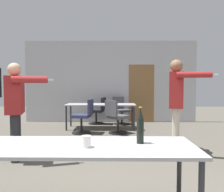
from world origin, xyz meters
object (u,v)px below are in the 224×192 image
Objects in this scene: office_chair_far_left at (116,118)px; beer_bottle at (140,126)px; person_near_casual at (177,97)px; office_chair_mid_tucked at (121,111)px; office_chair_near_pushed at (84,117)px; drink_cup at (86,142)px; office_chair_far_right at (98,112)px; person_far_watching at (16,102)px.

beer_bottle is (0.20, -3.77, 0.49)m from office_chair_far_left.
office_chair_mid_tucked is at bearing -147.77° from person_near_casual.
office_chair_far_left is (-1.17, 1.64, -0.67)m from person_near_casual.
office_chair_near_pushed is (-2.04, 1.68, -0.65)m from person_near_casual.
office_chair_far_left reaches higher than drink_cup.
office_chair_far_right is at bearing -27.33° from office_chair_mid_tucked.
person_near_casual reaches higher than person_far_watching.
office_chair_far_right is (1.16, 3.63, -0.60)m from person_far_watching.
person_far_watching is at bearing 128.95° from drink_cup.
office_chair_far_left is at bearing 56.16° from office_chair_mid_tucked.
office_chair_mid_tucked is at bearing -28.05° from office_chair_near_pushed.
person_far_watching reaches higher than drink_cup.
office_chair_mid_tucked is 1.02× the size of office_chair_far_right.
office_chair_near_pushed is (0.88, 2.17, -0.58)m from person_far_watching.
person_far_watching is at bearing -82.72° from office_chair_far_left.
office_chair_far_right is 2.56× the size of beer_bottle.
office_chair_far_left reaches higher than office_chair_far_right.
beer_bottle is (0.03, -5.27, 0.48)m from office_chair_mid_tucked.
beer_bottle is 0.54m from drink_cup.
person_far_watching reaches higher than office_chair_mid_tucked.
beer_bottle is (0.80, -5.27, 0.49)m from office_chair_far_right.
drink_cup is (-0.48, -5.42, 0.37)m from office_chair_mid_tucked.
drink_cup is at bearing -47.65° from office_chair_far_left.
office_chair_near_pushed is at bearing -177.92° from office_chair_far_right.
person_near_casual reaches higher than beer_bottle.
beer_bottle is at bearing -156.47° from office_chair_near_pushed.
office_chair_mid_tucked is (-0.99, 3.14, -0.66)m from person_near_casual.
office_chair_far_left is (1.75, 2.13, -0.59)m from person_far_watching.
person_far_watching is 1.86× the size of office_chair_far_left.
office_chair_far_left is at bearing 93.10° from beer_bottle.
person_near_casual reaches higher than office_chair_near_pushed.
drink_cup is (0.29, -5.42, 0.38)m from office_chair_far_right.
office_chair_far_left is 3.81m from beer_bottle.
drink_cup is at bearing 24.03° from person_far_watching.
office_chair_mid_tucked reaches higher than office_chair_far_left.
beer_bottle reaches higher than drink_cup.
person_near_casual is 2.35m from beer_bottle.
beer_bottle is (1.08, -3.82, 0.47)m from office_chair_near_pushed.
office_chair_mid_tucked is (1.93, 3.63, -0.58)m from person_far_watching.
office_chair_near_pushed is 1.48m from office_chair_far_right.
office_chair_near_pushed is at bearing -114.87° from person_near_casual.
office_chair_mid_tucked is 8.72× the size of drink_cup.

